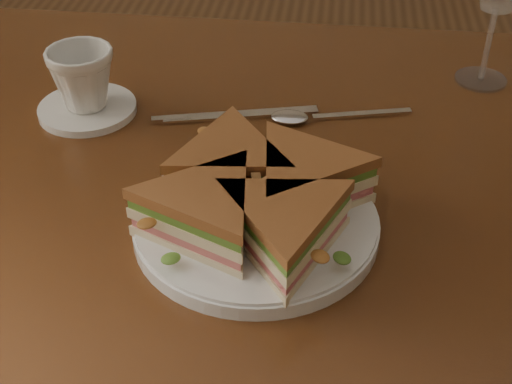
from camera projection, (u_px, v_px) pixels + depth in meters
table at (267, 228)px, 0.90m from camera, size 1.20×0.80×0.75m
plate at (256, 224)px, 0.74m from camera, size 0.25×0.25×0.02m
sandwich_wedges at (256, 196)px, 0.71m from camera, size 0.31×0.31×0.06m
crisps_mound at (256, 199)px, 0.72m from camera, size 0.09×0.09×0.05m
spoon at (307, 117)px, 0.91m from camera, size 0.18×0.06×0.01m
knife at (230, 116)px, 0.92m from camera, size 0.21×0.07×0.00m
saucer at (88, 109)px, 0.93m from camera, size 0.13×0.13×0.01m
coffee_cup at (82, 78)px, 0.90m from camera, size 0.09×0.09×0.08m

